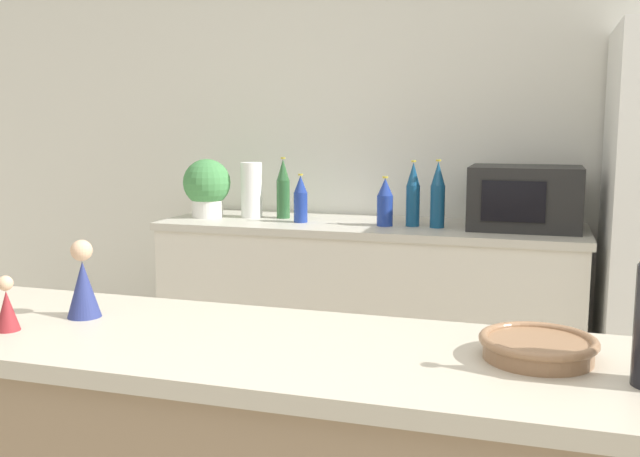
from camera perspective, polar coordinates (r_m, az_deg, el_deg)
The scene contains 13 objects.
wall_back at distance 3.62m, azimuth 10.12°, elevation 6.51°, with size 8.00×0.06×2.55m.
back_counter at distance 3.48m, azimuth 3.86°, elevation -7.05°, with size 1.98×0.63×0.92m.
potted_plant at distance 3.62m, azimuth -9.03°, elevation 3.37°, with size 0.24×0.24×0.29m.
paper_towel_roll at distance 3.59m, azimuth -5.50°, elevation 3.09°, with size 0.11×0.11×0.28m.
microwave at distance 3.30m, azimuth 16.07°, elevation 2.39°, with size 0.48×0.37×0.28m.
back_bottle_0 at distance 3.28m, azimuth 7.45°, elevation 2.68°, with size 0.06×0.06×0.30m.
back_bottle_1 at distance 3.25m, azimuth 9.40°, elevation 2.64°, with size 0.07×0.07×0.31m.
back_bottle_2 at distance 3.39m, azimuth -1.56°, elevation 2.35°, with size 0.07×0.07×0.23m.
back_bottle_3 at distance 3.28m, azimuth 5.22°, elevation 2.09°, with size 0.07×0.07×0.23m.
back_bottle_4 at distance 3.54m, azimuth -2.97°, elevation 3.16°, with size 0.07×0.07×0.30m.
fruit_bowl at distance 1.38m, azimuth 17.05°, elevation -9.02°, with size 0.21×0.21×0.04m.
wise_man_figurine_blue at distance 1.63m, azimuth -23.77°, elevation -5.77°, with size 0.05×0.05×0.12m.
wise_man_figurine_crimson at distance 1.67m, azimuth -18.42°, elevation -4.24°, with size 0.07×0.07×0.17m.
Camera 1 is at (0.46, -0.86, 1.38)m, focal length 40.00 mm.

